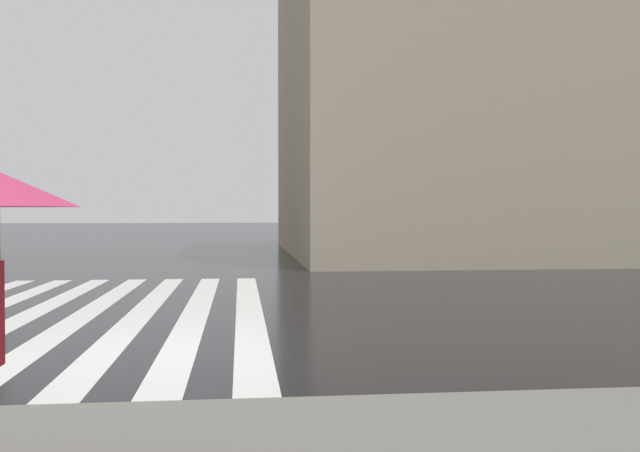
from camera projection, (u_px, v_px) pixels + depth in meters
ground_plane at (179, 353)px, 9.51m from camera, size 220.00×220.00×0.00m
zebra_crossing at (88, 313)px, 13.26m from camera, size 13.00×6.50×0.01m
haussmann_block_corner at (602, 19)px, 33.03m from camera, size 18.84×29.15×22.16m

